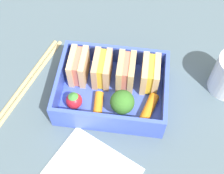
# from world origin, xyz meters

# --- Properties ---
(ground_plane) EXTENTS (1.20, 1.20, 0.02)m
(ground_plane) POSITION_xyz_m (0.00, 0.00, -0.01)
(ground_plane) COLOR #4A5D67
(bento_tray) EXTENTS (0.17, 0.13, 0.01)m
(bento_tray) POSITION_xyz_m (0.00, 0.00, 0.01)
(bento_tray) COLOR blue
(bento_tray) RESTS_ON ground_plane
(bento_rim) EXTENTS (0.17, 0.13, 0.04)m
(bento_rim) POSITION_xyz_m (0.00, 0.00, 0.03)
(bento_rim) COLOR blue
(bento_rim) RESTS_ON bento_tray
(sandwich_left) EXTENTS (0.03, 0.05, 0.05)m
(sandwich_left) POSITION_xyz_m (-0.06, 0.03, 0.04)
(sandwich_left) COLOR #DCB480
(sandwich_left) RESTS_ON bento_tray
(sandwich_center_left) EXTENTS (0.03, 0.05, 0.05)m
(sandwich_center_left) POSITION_xyz_m (-0.02, 0.03, 0.04)
(sandwich_center_left) COLOR tan
(sandwich_center_left) RESTS_ON bento_tray
(sandwich_center) EXTENTS (0.03, 0.05, 0.05)m
(sandwich_center) POSITION_xyz_m (0.02, 0.03, 0.04)
(sandwich_center) COLOR tan
(sandwich_center) RESTS_ON bento_tray
(sandwich_center_right) EXTENTS (0.03, 0.05, 0.05)m
(sandwich_center_right) POSITION_xyz_m (0.06, 0.03, 0.04)
(sandwich_center_right) COLOR #DBB57A
(sandwich_center_right) RESTS_ON bento_tray
(strawberry_far_left) EXTENTS (0.03, 0.03, 0.03)m
(strawberry_far_left) POSITION_xyz_m (-0.06, -0.03, 0.03)
(strawberry_far_left) COLOR red
(strawberry_far_left) RESTS_ON bento_tray
(carrot_stick_left) EXTENTS (0.02, 0.04, 0.01)m
(carrot_stick_left) POSITION_xyz_m (-0.02, -0.03, 0.02)
(carrot_stick_left) COLOR orange
(carrot_stick_left) RESTS_ON bento_tray
(broccoli_floret) EXTENTS (0.04, 0.04, 0.05)m
(broccoli_floret) POSITION_xyz_m (0.02, -0.03, 0.04)
(broccoli_floret) COLOR #8CC469
(broccoli_floret) RESTS_ON bento_tray
(carrot_stick_far_left) EXTENTS (0.03, 0.06, 0.02)m
(carrot_stick_far_left) POSITION_xyz_m (0.06, -0.03, 0.02)
(carrot_stick_far_left) COLOR orange
(carrot_stick_far_left) RESTS_ON bento_tray
(chopstick_pair) EXTENTS (0.08, 0.21, 0.01)m
(chopstick_pair) POSITION_xyz_m (-0.15, -0.00, 0.00)
(chopstick_pair) COLOR tan
(chopstick_pair) RESTS_ON ground_plane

